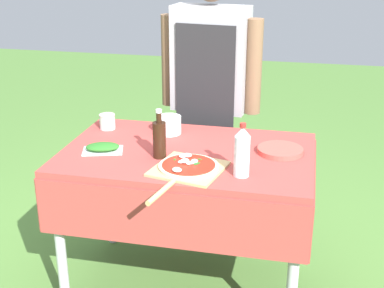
{
  "coord_description": "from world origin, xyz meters",
  "views": [
    {
      "loc": [
        0.57,
        -2.45,
        1.82
      ],
      "look_at": [
        0.02,
        0.0,
        0.85
      ],
      "focal_mm": 50.0,
      "sensor_mm": 36.0,
      "label": 1
    }
  ],
  "objects": [
    {
      "name": "mixing_tub",
      "position": [
        -0.16,
        0.24,
        0.86
      ],
      "size": [
        0.14,
        0.14,
        0.1
      ],
      "primitive_type": "cylinder",
      "color": "silver",
      "rests_on": "prep_table"
    },
    {
      "name": "water_bottle",
      "position": [
        0.31,
        -0.24,
        0.93
      ],
      "size": [
        0.07,
        0.07,
        0.25
      ],
      "color": "silver",
      "rests_on": "prep_table"
    },
    {
      "name": "ground_plane",
      "position": [
        0.0,
        0.0,
        0.0
      ],
      "size": [
        12.0,
        12.0,
        0.0
      ],
      "primitive_type": "plane",
      "color": "#517F38"
    },
    {
      "name": "sauce_jar",
      "position": [
        -0.52,
        0.23,
        0.85
      ],
      "size": [
        0.09,
        0.09,
        0.08
      ],
      "color": "silver",
      "rests_on": "prep_table"
    },
    {
      "name": "plate_stack",
      "position": [
        0.46,
        0.08,
        0.82
      ],
      "size": [
        0.23,
        0.23,
        0.02
      ],
      "color": "#DB4C42",
      "rests_on": "prep_table"
    },
    {
      "name": "pizza_on_peel",
      "position": [
        0.05,
        -0.24,
        0.83
      ],
      "size": [
        0.36,
        0.56,
        0.05
      ],
      "rotation": [
        0.0,
        0.0,
        -0.21
      ],
      "color": "tan",
      "rests_on": "prep_table"
    },
    {
      "name": "person_cook",
      "position": [
        -0.01,
        0.65,
        0.99
      ],
      "size": [
        0.62,
        0.25,
        1.67
      ],
      "rotation": [
        0.0,
        0.0,
        3.02
      ],
      "color": "#4C4C51",
      "rests_on": "ground"
    },
    {
      "name": "herb_container",
      "position": [
        -0.42,
        -0.1,
        0.83
      ],
      "size": [
        0.23,
        0.18,
        0.04
      ],
      "rotation": [
        0.0,
        0.0,
        0.3
      ],
      "color": "silver",
      "rests_on": "prep_table"
    },
    {
      "name": "prep_table",
      "position": [
        0.0,
        0.0,
        0.7
      ],
      "size": [
        1.28,
        0.83,
        0.81
      ],
      "color": "#A83D38",
      "rests_on": "ground"
    },
    {
      "name": "oil_bottle",
      "position": [
        -0.12,
        -0.11,
        0.91
      ],
      "size": [
        0.07,
        0.07,
        0.25
      ],
      "color": "black",
      "rests_on": "prep_table"
    }
  ]
}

